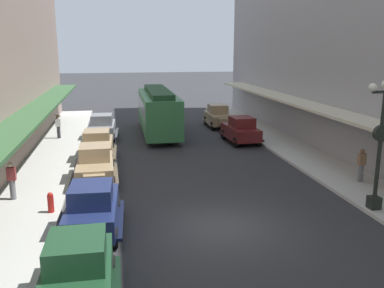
# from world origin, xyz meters

# --- Properties ---
(ground_plane) EXTENTS (200.00, 200.00, 0.00)m
(ground_plane) POSITION_xyz_m (0.00, 0.00, 0.00)
(ground_plane) COLOR #2D2D30
(sidewalk_left) EXTENTS (3.00, 60.00, 0.15)m
(sidewalk_left) POSITION_xyz_m (-7.50, 0.00, 0.07)
(sidewalk_left) COLOR #B7B5AD
(sidewalk_left) RESTS_ON ground
(parked_car_0) EXTENTS (2.20, 4.28, 1.84)m
(parked_car_0) POSITION_xyz_m (4.79, 19.63, 0.94)
(parked_car_0) COLOR #997F5B
(parked_car_0) RESTS_ON ground
(parked_car_1) EXTENTS (2.30, 4.32, 1.84)m
(parked_car_1) POSITION_xyz_m (4.86, 13.52, 0.94)
(parked_car_1) COLOR #591919
(parked_car_1) RESTS_ON ground
(parked_car_2) EXTENTS (2.30, 4.32, 1.84)m
(parked_car_2) POSITION_xyz_m (-4.64, 0.49, 0.94)
(parked_car_2) COLOR #19234C
(parked_car_2) RESTS_ON ground
(parked_car_3) EXTENTS (2.24, 4.29, 1.84)m
(parked_car_3) POSITION_xyz_m (-4.81, 10.47, 0.94)
(parked_car_3) COLOR #997F5B
(parked_car_3) RESTS_ON ground
(parked_car_4) EXTENTS (2.29, 4.31, 1.84)m
(parked_car_4) POSITION_xyz_m (-4.64, 16.39, 0.94)
(parked_car_4) COLOR slate
(parked_car_4) RESTS_ON ground
(parked_car_5) EXTENTS (2.20, 4.28, 1.84)m
(parked_car_5) POSITION_xyz_m (-4.77, 6.22, 0.94)
(parked_car_5) COLOR #997F5B
(parked_car_5) RESTS_ON ground
(parked_car_6) EXTENTS (2.17, 4.27, 1.84)m
(parked_car_6) POSITION_xyz_m (-4.82, -4.14, 0.94)
(parked_car_6) COLOR #193D23
(parked_car_6) RESTS_ON ground
(streetcar) EXTENTS (2.64, 9.63, 3.46)m
(streetcar) POSITION_xyz_m (-0.48, 17.33, 1.90)
(streetcar) COLOR #33723F
(streetcar) RESTS_ON ground
(lamp_post_with_clock) EXTENTS (1.42, 0.44, 5.16)m
(lamp_post_with_clock) POSITION_xyz_m (6.40, 0.31, 2.99)
(lamp_post_with_clock) COLOR black
(lamp_post_with_clock) RESTS_ON sidewalk_right
(fire_hydrant) EXTENTS (0.24, 0.24, 0.82)m
(fire_hydrant) POSITION_xyz_m (-6.35, 2.30, 0.56)
(fire_hydrant) COLOR #B21E19
(fire_hydrant) RESTS_ON sidewalk_left
(pedestrian_0) EXTENTS (0.36, 0.24, 1.64)m
(pedestrian_0) POSITION_xyz_m (7.81, 3.53, 0.99)
(pedestrian_0) COLOR slate
(pedestrian_0) RESTS_ON sidewalk_right
(pedestrian_2) EXTENTS (0.36, 0.28, 1.67)m
(pedestrian_2) POSITION_xyz_m (-7.73, 16.62, 1.01)
(pedestrian_2) COLOR #2D2D33
(pedestrian_2) RESTS_ON sidewalk_left
(pedestrian_3) EXTENTS (0.36, 0.24, 1.64)m
(pedestrian_3) POSITION_xyz_m (-8.14, 4.10, 0.99)
(pedestrian_3) COLOR slate
(pedestrian_3) RESTS_ON sidewalk_left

